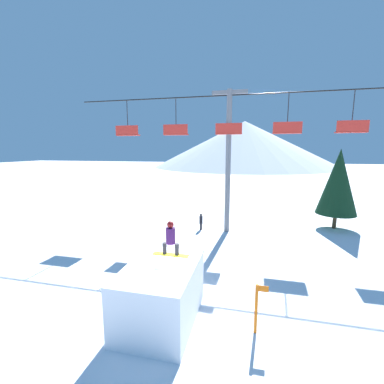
# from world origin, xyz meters

# --- Properties ---
(ground_plane) EXTENTS (220.00, 220.00, 0.00)m
(ground_plane) POSITION_xyz_m (0.00, 0.00, 0.00)
(ground_plane) COLOR white
(mountain_ridge) EXTENTS (62.12, 62.12, 15.57)m
(mountain_ridge) POSITION_xyz_m (0.00, 84.14, 7.78)
(mountain_ridge) COLOR silver
(mountain_ridge) RESTS_ON ground_plane
(snow_ramp) EXTENTS (2.35, 3.42, 2.01)m
(snow_ramp) POSITION_xyz_m (0.11, -0.85, 1.00)
(snow_ramp) COLOR white
(snow_ramp) RESTS_ON ground_plane
(snowboarder) EXTENTS (1.38, 0.35, 1.31)m
(snowboarder) POSITION_xyz_m (0.16, 0.12, 2.67)
(snowboarder) COLOR yellow
(snowboarder) RESTS_ON snow_ramp
(chairlift) EXTENTS (22.34, 0.44, 9.94)m
(chairlift) POSITION_xyz_m (1.36, 9.63, 6.29)
(chairlift) COLOR slate
(chairlift) RESTS_ON ground_plane
(pine_tree_near) EXTENTS (2.85, 2.85, 6.00)m
(pine_tree_near) POSITION_xyz_m (9.27, 12.26, 3.56)
(pine_tree_near) COLOR #4C3823
(pine_tree_near) RESTS_ON ground_plane
(trail_marker) EXTENTS (0.41, 0.10, 1.70)m
(trail_marker) POSITION_xyz_m (3.33, -0.76, 0.91)
(trail_marker) COLOR orange
(trail_marker) RESTS_ON ground_plane
(distant_skier) EXTENTS (0.24, 0.24, 1.23)m
(distant_skier) POSITION_xyz_m (-0.55, 9.55, 0.67)
(distant_skier) COLOR black
(distant_skier) RESTS_ON ground_plane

